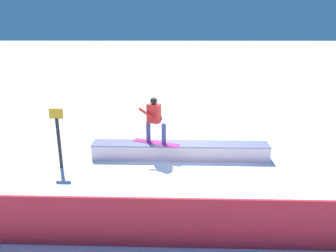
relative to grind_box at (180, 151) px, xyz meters
name	(u,v)px	position (x,y,z in m)	size (l,w,h in m)	color
ground_plane	(180,158)	(0.00, 0.00, -0.23)	(120.00, 120.00, 0.00)	white
grind_box	(180,151)	(0.00, 0.00, 0.00)	(5.65, 0.78, 0.50)	white
snowboarder	(154,119)	(0.82, -0.04, 1.08)	(1.53, 0.86, 1.49)	#C22881
safety_fence	(187,223)	(0.00, 4.46, 0.31)	(9.44, 0.06, 1.08)	red
trail_marker	(58,137)	(3.62, 0.75, 0.76)	(0.40, 0.10, 1.85)	#262628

